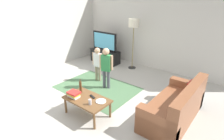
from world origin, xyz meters
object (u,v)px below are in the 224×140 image
tv_stand (105,56)px  floor_lamp (134,26)px  child_near_tv (98,61)px  plate (101,101)px  coffee_table (87,100)px  soda_can (90,102)px  book_stack (74,94)px  tv (105,42)px  bottle (81,87)px  tv_remote (92,97)px  couch (177,108)px  child_center (106,65)px

tv_stand → floor_lamp: size_ratio=0.67×
child_near_tv → plate: 1.93m
coffee_table → soda_can: bearing=-28.6°
floor_lamp → book_stack: (0.50, -3.16, -1.06)m
tv → bottle: (1.66, -2.76, -0.28)m
coffee_table → plate: plate is taller
bottle → tv_remote: bottle is taller
couch → bottle: size_ratio=5.31×
child_near_tv → bottle: size_ratio=3.15×
coffee_table → bottle: size_ratio=2.95×
floor_lamp → child_center: (0.26, -1.77, -0.83)m
tv_remote → tv_stand: bearing=141.9°
book_stack → tv_remote: book_stack is taller
coffee_table → tv_remote: 0.14m
tv → floor_lamp: 1.38m
tv_stand → floor_lamp: floor_lamp is taller
floor_lamp → book_stack: 3.37m
tv → bottle: size_ratio=3.25×
tv_stand → child_center: bearing=-48.3°
tv_stand → child_near_tv: 1.74m
coffee_table → bottle: bearing=161.6°
floor_lamp → book_stack: size_ratio=6.25×
tv → book_stack: (1.68, -2.99, -0.36)m
couch → coffee_table: couch is taller
couch → plate: size_ratio=8.18×
book_stack → bottle: size_ratio=0.84×
child_near_tv → child_center: bearing=-21.8°
bottle → soda_can: (0.52, -0.22, -0.08)m
child_center → coffee_table: size_ratio=1.19×
child_near_tv → bottle: child_near_tv is taller
tv → book_stack: bearing=-60.6°
tv_remote → book_stack: bearing=-126.7°
book_stack → bottle: 0.24m
plate → floor_lamp: bearing=110.6°
child_near_tv → tv_remote: size_ratio=6.27×
soda_can → plate: size_ratio=0.55×
tv_stand → child_near_tv: bearing=-56.8°
tv_stand → book_stack: (1.68, -3.01, 0.24)m
coffee_table → soda_can: soda_can is taller
floor_lamp → tv_remote: 3.22m
child_center → soda_can: child_center is taller
tv_remote → plate: size_ratio=0.77×
child_center → soda_can: size_ratio=9.91×
coffee_table → book_stack: bearing=-154.8°
couch → coffee_table: (-1.61, -1.07, 0.08)m
couch → floor_lamp: size_ratio=1.01×
tv_stand → coffee_table: tv_stand is taller
child_near_tv → soda_can: size_ratio=8.88×
floor_lamp → couch: bearing=-39.4°
child_near_tv → soda_can: child_near_tv is taller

